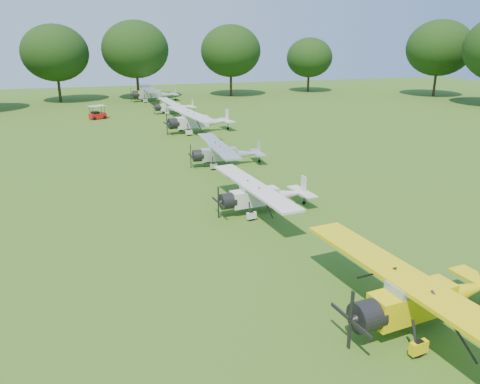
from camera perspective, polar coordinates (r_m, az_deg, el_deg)
The scene contains 9 objects.
ground at distance 29.68m, azimuth 2.50°, elevation -1.92°, with size 160.00×160.00×0.00m, color #2E4E13.
tree_belt at distance 29.45m, azimuth 9.37°, elevation 13.75°, with size 137.36×130.27×14.52m.
aircraft_2 at distance 18.86m, azimuth 21.50°, elevation -11.59°, with size 7.21×11.46×2.25m.
aircraft_3 at distance 28.73m, azimuth 2.63°, elevation -0.20°, with size 6.27×9.97×1.96m.
aircraft_4 at distance 39.13m, azimuth -1.92°, elevation 4.91°, with size 6.26×9.94×1.97m.
aircraft_5 at distance 53.07m, azimuth -5.27°, elevation 8.75°, with size 7.74×12.27×2.41m.
aircraft_6 at distance 66.87m, azimuth -8.17°, elevation 10.38°, with size 5.88×9.36×1.84m.
aircraft_7 at distance 79.90m, azimuth -10.59°, elevation 11.81°, with size 7.68×12.21×2.41m.
golf_cart at distance 64.44m, azimuth -17.02°, elevation 9.02°, with size 2.31×1.87×1.73m.
Camera 1 is at (-9.42, -26.17, 10.38)m, focal length 35.00 mm.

